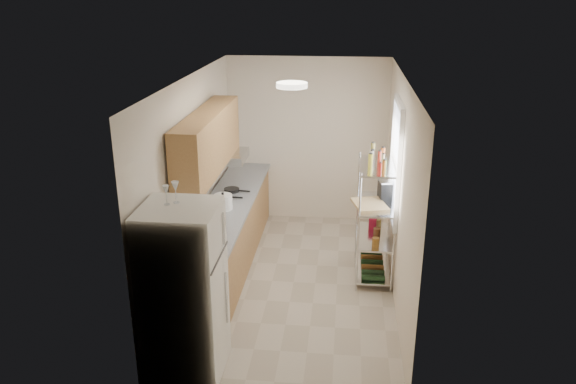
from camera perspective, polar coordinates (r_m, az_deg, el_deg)
name	(u,v)px	position (r m, az deg, el deg)	size (l,w,h in m)	color
room	(294,187)	(6.76, 0.61, 0.54)	(2.52, 4.42, 2.62)	#B7A894
counter_run	(229,233)	(7.61, -6.01, -4.15)	(0.63, 3.51, 0.90)	#AD8149
upper_cabinets	(208,141)	(6.88, -8.11, 5.12)	(0.33, 2.20, 0.72)	#AD8149
range_hood	(228,156)	(7.73, -6.16, 3.63)	(0.50, 0.60, 0.12)	#B7BABC
window	(396,162)	(7.02, 10.91, 3.05)	(0.06, 1.00, 1.46)	white
bakers_rack	(376,196)	(7.09, 8.95, -0.42)	(0.45, 0.90, 1.73)	silver
ceiling_dome	(292,85)	(6.16, 0.39, 10.81)	(0.34, 0.34, 0.06)	white
refrigerator	(184,291)	(5.47, -10.51, -9.90)	(0.71, 0.71, 1.71)	white
wine_glass_a	(176,192)	(5.17, -11.34, -0.03)	(0.07, 0.07, 0.20)	silver
wine_glass_b	(166,195)	(5.15, -12.26, -0.31)	(0.07, 0.07, 0.18)	silver
rice_cooker	(223,202)	(7.18, -6.62, -1.01)	(0.24, 0.24, 0.19)	white
frying_pan_large	(222,197)	(7.57, -6.73, -0.49)	(0.25, 0.25, 0.04)	black
frying_pan_small	(232,190)	(7.81, -5.74, 0.21)	(0.21, 0.21, 0.04)	black
cutting_board	(370,205)	(7.03, 8.30, -1.27)	(0.37, 0.48, 0.03)	tan
espresso_machine	(385,190)	(7.23, 9.82, 0.19)	(0.15, 0.22, 0.26)	black
storage_bag	(373,223)	(7.51, 8.61, -3.11)	(0.09, 0.13, 0.15)	maroon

